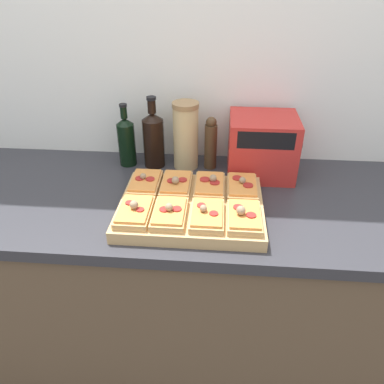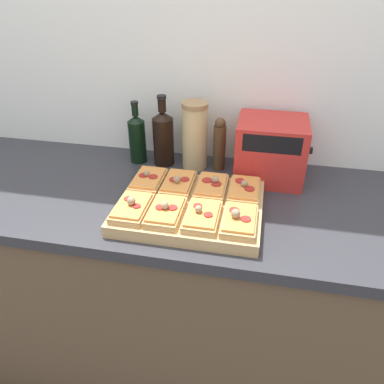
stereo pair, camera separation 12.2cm
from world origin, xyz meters
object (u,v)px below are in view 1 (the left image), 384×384
Objects in this scene: cutting_board at (191,207)px; wine_bottle at (154,139)px; olive_oil_bottle at (126,141)px; grain_jar_tall at (186,136)px; toaster_oven at (262,146)px; pepper_mill at (211,143)px.

cutting_board is 1.64× the size of wine_bottle.
wine_bottle reaches higher than cutting_board.
olive_oil_bottle is 0.89× the size of wine_bottle.
cutting_board is 0.38m from wine_bottle.
wine_bottle is at bearing 180.00° from grain_jar_tall.
olive_oil_bottle is 0.24m from grain_jar_tall.
olive_oil_bottle is (-0.28, 0.32, 0.08)m from cutting_board.
wine_bottle is at bearing 175.72° from toaster_oven.
cutting_board is 1.70× the size of toaster_oven.
grain_jar_tall is (-0.05, 0.32, 0.11)m from cutting_board.
olive_oil_bottle is at bearing 180.00° from grain_jar_tall.
toaster_oven is (0.29, -0.03, -0.02)m from grain_jar_tall.
wine_bottle reaches higher than pepper_mill.
grain_jar_tall reaches higher than olive_oil_bottle.
cutting_board is at bearing -81.51° from grain_jar_tall.
pepper_mill is 0.20m from toaster_oven.
cutting_board is 0.44m from olive_oil_bottle.
wine_bottle is (0.11, 0.00, 0.01)m from olive_oil_bottle.
toaster_oven reaches higher than cutting_board.
cutting_board is at bearing -129.66° from toaster_oven.
toaster_oven is (0.52, -0.03, 0.01)m from olive_oil_bottle.
cutting_board is 1.84× the size of olive_oil_bottle.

